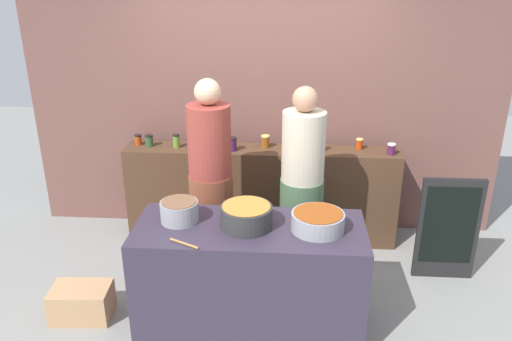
{
  "coord_description": "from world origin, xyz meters",
  "views": [
    {
      "loc": [
        0.27,
        -3.57,
        2.64
      ],
      "look_at": [
        0.0,
        0.35,
        1.05
      ],
      "focal_mm": 35.56,
      "sensor_mm": 36.0,
      "label": 1
    }
  ],
  "objects_px": {
    "preserve_jar_5": "(222,142)",
    "preserve_jar_0": "(138,140)",
    "preserve_jar_10": "(322,145)",
    "cooking_pot_right": "(318,221)",
    "cook_in_cap": "(302,197)",
    "preserve_jar_7": "(265,141)",
    "preserve_jar_8": "(292,144)",
    "preserve_jar_4": "(211,142)",
    "bread_crate": "(82,302)",
    "preserve_jar_1": "(149,141)",
    "preserve_jar_3": "(200,142)",
    "preserve_jar_2": "(176,141)",
    "cook_with_tongs": "(211,193)",
    "chalkboard_sign": "(448,229)",
    "preserve_jar_12": "(391,149)",
    "cooking_pot_center": "(246,216)",
    "preserve_jar_11": "(359,144)",
    "preserve_jar_9": "(309,146)",
    "wooden_spoon": "(184,244)",
    "cooking_pot_left": "(179,211)",
    "preserve_jar_6": "(232,144)"
  },
  "relations": [
    {
      "from": "cooking_pot_right",
      "to": "bread_crate",
      "type": "height_order",
      "value": "cooking_pot_right"
    },
    {
      "from": "cooking_pot_center",
      "to": "preserve_jar_10",
      "type": "bearing_deg",
      "value": 66.25
    },
    {
      "from": "cooking_pot_left",
      "to": "wooden_spoon",
      "type": "relative_size",
      "value": 1.17
    },
    {
      "from": "preserve_jar_5",
      "to": "preserve_jar_0",
      "type": "bearing_deg",
      "value": 178.37
    },
    {
      "from": "bread_crate",
      "to": "chalkboard_sign",
      "type": "relative_size",
      "value": 0.48
    },
    {
      "from": "preserve_jar_9",
      "to": "preserve_jar_10",
      "type": "xyz_separation_m",
      "value": [
        0.12,
        0.05,
        -0.01
      ]
    },
    {
      "from": "preserve_jar_2",
      "to": "cooking_pot_right",
      "type": "relative_size",
      "value": 0.35
    },
    {
      "from": "preserve_jar_0",
      "to": "preserve_jar_11",
      "type": "height_order",
      "value": "preserve_jar_11"
    },
    {
      "from": "preserve_jar_8",
      "to": "cooking_pot_right",
      "type": "bearing_deg",
      "value": -81.98
    },
    {
      "from": "preserve_jar_1",
      "to": "preserve_jar_7",
      "type": "relative_size",
      "value": 0.93
    },
    {
      "from": "preserve_jar_4",
      "to": "preserve_jar_9",
      "type": "height_order",
      "value": "preserve_jar_9"
    },
    {
      "from": "preserve_jar_0",
      "to": "cooking_pot_center",
      "type": "xyz_separation_m",
      "value": [
        1.21,
        -1.44,
        -0.08
      ]
    },
    {
      "from": "cooking_pot_right",
      "to": "chalkboard_sign",
      "type": "xyz_separation_m",
      "value": [
        1.2,
        0.78,
        -0.44
      ]
    },
    {
      "from": "preserve_jar_1",
      "to": "preserve_jar_11",
      "type": "distance_m",
      "value": 2.07
    },
    {
      "from": "cooking_pot_left",
      "to": "wooden_spoon",
      "type": "height_order",
      "value": "cooking_pot_left"
    },
    {
      "from": "cooking_pot_right",
      "to": "cook_in_cap",
      "type": "distance_m",
      "value": 0.71
    },
    {
      "from": "preserve_jar_12",
      "to": "cooking_pot_center",
      "type": "distance_m",
      "value": 1.84
    },
    {
      "from": "cooking_pot_center",
      "to": "chalkboard_sign",
      "type": "height_order",
      "value": "cooking_pot_center"
    },
    {
      "from": "preserve_jar_4",
      "to": "preserve_jar_10",
      "type": "xyz_separation_m",
      "value": [
        1.08,
        0.01,
        -0.01
      ]
    },
    {
      "from": "preserve_jar_7",
      "to": "preserve_jar_4",
      "type": "bearing_deg",
      "value": -173.58
    },
    {
      "from": "preserve_jar_8",
      "to": "bread_crate",
      "type": "bearing_deg",
      "value": -140.61
    },
    {
      "from": "cooking_pot_center",
      "to": "wooden_spoon",
      "type": "xyz_separation_m",
      "value": [
        -0.4,
        -0.29,
        -0.07
      ]
    },
    {
      "from": "preserve_jar_0",
      "to": "preserve_jar_7",
      "type": "xyz_separation_m",
      "value": [
        1.27,
        0.01,
        0.01
      ]
    },
    {
      "from": "preserve_jar_12",
      "to": "cooking_pot_center",
      "type": "height_order",
      "value": "preserve_jar_12"
    },
    {
      "from": "preserve_jar_5",
      "to": "cooking_pot_right",
      "type": "height_order",
      "value": "preserve_jar_5"
    },
    {
      "from": "preserve_jar_7",
      "to": "preserve_jar_8",
      "type": "xyz_separation_m",
      "value": [
        0.26,
        -0.1,
        0.01
      ]
    },
    {
      "from": "preserve_jar_7",
      "to": "cooking_pot_center",
      "type": "relative_size",
      "value": 0.32
    },
    {
      "from": "preserve_jar_3",
      "to": "preserve_jar_10",
      "type": "xyz_separation_m",
      "value": [
        1.2,
        -0.02,
        0.0
      ]
    },
    {
      "from": "preserve_jar_1",
      "to": "wooden_spoon",
      "type": "xyz_separation_m",
      "value": [
        0.69,
        -1.69,
        -0.16
      ]
    },
    {
      "from": "bread_crate",
      "to": "preserve_jar_8",
      "type": "bearing_deg",
      "value": 39.39
    },
    {
      "from": "preserve_jar_1",
      "to": "preserve_jar_3",
      "type": "distance_m",
      "value": 0.5
    },
    {
      "from": "bread_crate",
      "to": "preserve_jar_2",
      "type": "bearing_deg",
      "value": 69.48
    },
    {
      "from": "wooden_spoon",
      "to": "cooking_pot_right",
      "type": "bearing_deg",
      "value": 16.82
    },
    {
      "from": "preserve_jar_4",
      "to": "preserve_jar_8",
      "type": "height_order",
      "value": "preserve_jar_8"
    },
    {
      "from": "preserve_jar_4",
      "to": "preserve_jar_11",
      "type": "relative_size",
      "value": 1.12
    },
    {
      "from": "preserve_jar_7",
      "to": "preserve_jar_1",
      "type": "bearing_deg",
      "value": -177.71
    },
    {
      "from": "cooking_pot_right",
      "to": "preserve_jar_5",
      "type": "bearing_deg",
      "value": 121.81
    },
    {
      "from": "cooking_pot_right",
      "to": "wooden_spoon",
      "type": "distance_m",
      "value": 0.96
    },
    {
      "from": "preserve_jar_5",
      "to": "preserve_jar_12",
      "type": "xyz_separation_m",
      "value": [
        1.63,
        -0.09,
        -0.0
      ]
    },
    {
      "from": "preserve_jar_10",
      "to": "cooking_pot_right",
      "type": "distance_m",
      "value": 1.42
    },
    {
      "from": "preserve_jar_2",
      "to": "cook_with_tongs",
      "type": "bearing_deg",
      "value": -57.96
    },
    {
      "from": "preserve_jar_11",
      "to": "bread_crate",
      "type": "distance_m",
      "value": 2.88
    },
    {
      "from": "cooking_pot_left",
      "to": "cook_in_cap",
      "type": "height_order",
      "value": "cook_in_cap"
    },
    {
      "from": "preserve_jar_6",
      "to": "bread_crate",
      "type": "distance_m",
      "value": 1.95
    },
    {
      "from": "cooking_pot_right",
      "to": "bread_crate",
      "type": "xyz_separation_m",
      "value": [
        -1.85,
        0.0,
        -0.8
      ]
    },
    {
      "from": "preserve_jar_7",
      "to": "wooden_spoon",
      "type": "distance_m",
      "value": 1.81
    },
    {
      "from": "wooden_spoon",
      "to": "preserve_jar_1",
      "type": "bearing_deg",
      "value": 112.1
    },
    {
      "from": "preserve_jar_0",
      "to": "cooking_pot_left",
      "type": "height_order",
      "value": "preserve_jar_0"
    },
    {
      "from": "preserve_jar_5",
      "to": "preserve_jar_4",
      "type": "bearing_deg",
      "value": -163.9
    },
    {
      "from": "preserve_jar_11",
      "to": "cooking_pot_right",
      "type": "height_order",
      "value": "preserve_jar_11"
    }
  ]
}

